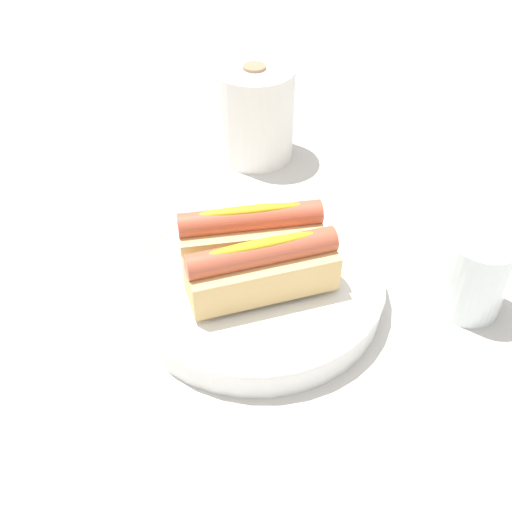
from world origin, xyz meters
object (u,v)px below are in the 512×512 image
object	(u,v)px
hotdog_back	(250,234)
water_glass	(474,279)
serving_bowl	(256,282)
hotdog_front	(262,268)
paper_towel_roll	(254,113)

from	to	relation	value
hotdog_back	water_glass	distance (m)	0.24
serving_bowl	hotdog_front	size ratio (longest dim) A/B	1.74
hotdog_front	hotdog_back	distance (m)	0.06
water_glass	hotdog_back	bearing A→B (deg)	164.29
hotdog_front	hotdog_back	world-z (taller)	same
paper_towel_roll	hotdog_back	bearing A→B (deg)	-96.18
paper_towel_roll	water_glass	bearing A→B (deg)	-58.79
hotdog_front	water_glass	bearing A→B (deg)	-2.36
water_glass	paper_towel_roll	bearing A→B (deg)	121.21
serving_bowl	paper_towel_roll	xyz separation A→B (m)	(0.03, 0.29, 0.05)
serving_bowl	water_glass	bearing A→B (deg)	-9.26
serving_bowl	hotdog_back	distance (m)	0.05
hotdog_back	hotdog_front	bearing A→B (deg)	-83.01
serving_bowl	hotdog_back	size ratio (longest dim) A/B	1.79
paper_towel_roll	serving_bowl	bearing A→B (deg)	-94.94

